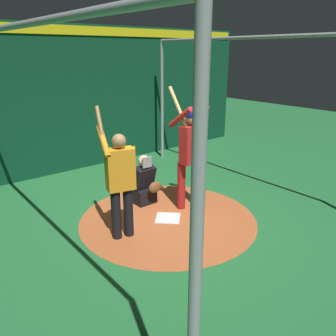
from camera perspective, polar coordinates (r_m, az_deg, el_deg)
The scene contains 8 objects.
ground_plane at distance 6.12m, azimuth 0.00°, elevation -8.44°, with size 26.84×26.84×0.00m, color #216633.
dirt_circle at distance 6.12m, azimuth 0.00°, elevation -8.41°, with size 3.10×3.10×0.01m, color #AD562D.
home_plate at distance 6.12m, azimuth 0.00°, elevation -8.34°, with size 0.42×0.42×0.01m, color white.
batter at distance 6.11m, azimuth 3.94°, elevation 3.40°, with size 0.68×0.49×2.23m.
catcher at distance 6.59m, azimuth -3.98°, elevation -2.75°, with size 0.58×0.40×0.98m.
visitor at distance 5.23m, azimuth -7.97°, elevation -1.87°, with size 0.61×0.51×2.05m.
back_wall at distance 8.63m, azimuth -15.72°, elevation 10.94°, with size 0.23×10.84×3.41m.
cage_frame at distance 5.47m, azimuth 0.00°, elevation 12.35°, with size 6.10×4.59×3.10m.
Camera 1 is at (4.21, -3.44, 2.82)m, focal length 36.57 mm.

